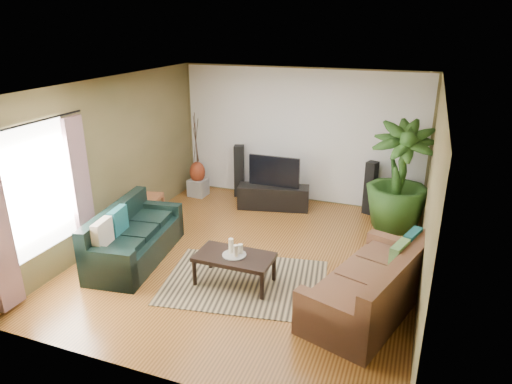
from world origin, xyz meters
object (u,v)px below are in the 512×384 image
at_px(pedestal, 198,187).
at_px(sofa_right, 370,279).
at_px(sofa_left, 135,234).
at_px(television, 274,171).
at_px(speaker_left, 239,171).
at_px(tv_stand, 273,197).
at_px(potted_plant, 399,177).
at_px(side_table, 147,211).
at_px(vase, 197,172).
at_px(coffee_table, 235,269).
at_px(speaker_right, 370,188).

bearing_deg(pedestal, sofa_right, -36.12).
xyz_separation_m(sofa_left, television, (1.36, 2.73, 0.34)).
bearing_deg(speaker_left, tv_stand, -40.77).
xyz_separation_m(sofa_left, speaker_left, (0.45, 3.14, 0.13)).
bearing_deg(potted_plant, side_table, -160.96).
height_order(potted_plant, vase, potted_plant).
distance_m(television, pedestal, 1.84).
height_order(coffee_table, side_table, side_table).
bearing_deg(sofa_right, tv_stand, -123.41).
bearing_deg(coffee_table, speaker_right, 66.31).
xyz_separation_m(vase, side_table, (-0.18, -1.68, -0.24)).
height_order(tv_stand, pedestal, tv_stand).
relative_size(sofa_left, potted_plant, 0.99).
height_order(pedestal, side_table, side_table).
distance_m(sofa_right, television, 3.59).
bearing_deg(pedestal, television, -3.21).
bearing_deg(tv_stand, television, 77.52).
bearing_deg(speaker_right, sofa_left, -116.30).
bearing_deg(sofa_right, coffee_table, -70.24).
xyz_separation_m(potted_plant, pedestal, (-4.08, 0.21, -0.79)).
bearing_deg(potted_plant, tv_stand, 177.71).
bearing_deg(vase, coffee_table, -54.60).
bearing_deg(potted_plant, vase, 177.04).
bearing_deg(sofa_right, speaker_left, -117.74).
height_order(sofa_left, coffee_table, sofa_left).
height_order(pedestal, vase, vase).
distance_m(coffee_table, potted_plant, 3.46).
xyz_separation_m(coffee_table, television, (-0.36, 2.86, 0.54)).
bearing_deg(television, vase, 176.79).
relative_size(sofa_left, speaker_right, 1.85).
xyz_separation_m(sofa_right, television, (-2.23, 2.80, 0.34)).
bearing_deg(television, pedestal, 176.79).
relative_size(potted_plant, vase, 4.23).
bearing_deg(pedestal, side_table, -96.18).
relative_size(potted_plant, side_table, 3.50).
bearing_deg(coffee_table, side_table, 151.10).
bearing_deg(sofa_left, side_table, 17.90).
relative_size(sofa_right, coffee_table, 1.96).
bearing_deg(sofa_left, speaker_right, -53.38).
distance_m(pedestal, side_table, 1.69).
bearing_deg(side_table, sofa_right, -16.33).
relative_size(sofa_left, coffee_table, 1.76).
bearing_deg(tv_stand, side_table, -153.35).
relative_size(speaker_right, potted_plant, 0.54).
relative_size(television, vase, 2.23).
distance_m(speaker_left, vase, 0.89).
distance_m(speaker_right, pedestal, 3.59).
distance_m(speaker_left, potted_plant, 3.31).
bearing_deg(vase, television, -3.21).
distance_m(sofa_right, side_table, 4.33).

